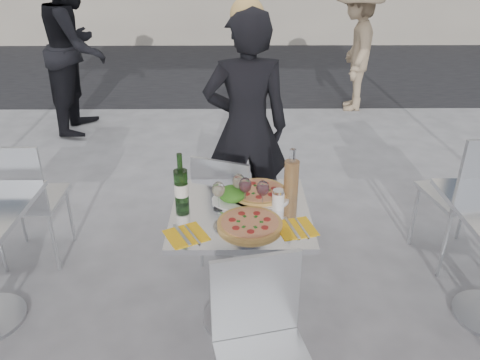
{
  "coord_description": "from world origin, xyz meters",
  "views": [
    {
      "loc": [
        -0.02,
        -2.12,
        1.99
      ],
      "look_at": [
        0.0,
        0.15,
        0.85
      ],
      "focal_mm": 35.0,
      "sensor_mm": 36.0,
      "label": 1
    }
  ],
  "objects_px": {
    "main_table": "(240,243)",
    "sugar_shaker": "(278,199)",
    "side_chair_lfar": "(22,194)",
    "napkin_right": "(296,228)",
    "side_chair_rfar": "(475,190)",
    "chair_near": "(261,338)",
    "pedestrian_b": "(356,49)",
    "pizza_far": "(259,193)",
    "salad_plate": "(232,195)",
    "wineglass_white_a": "(218,190)",
    "pedestrian_a": "(76,48)",
    "wineglass_white_b": "(239,182)",
    "wineglass_red_a": "(245,186)",
    "carafe": "(291,179)",
    "woman_diner": "(246,129)",
    "chair_far": "(227,203)",
    "pizza_near": "(250,224)",
    "napkin_left": "(186,235)",
    "wine_bottle": "(181,185)",
    "wineglass_red_b": "(263,189)"
  },
  "relations": [
    {
      "from": "main_table",
      "to": "sugar_shaker",
      "type": "height_order",
      "value": "sugar_shaker"
    },
    {
      "from": "side_chair_lfar",
      "to": "napkin_right",
      "type": "xyz_separation_m",
      "value": [
        1.68,
        -0.75,
        0.21
      ]
    },
    {
      "from": "side_chair_rfar",
      "to": "chair_near",
      "type": "bearing_deg",
      "value": 30.0
    },
    {
      "from": "pedestrian_b",
      "to": "pizza_far",
      "type": "bearing_deg",
      "value": -10.86
    },
    {
      "from": "salad_plate",
      "to": "wineglass_white_a",
      "type": "relative_size",
      "value": 1.4
    },
    {
      "from": "pedestrian_a",
      "to": "salad_plate",
      "type": "bearing_deg",
      "value": -150.37
    },
    {
      "from": "side_chair_rfar",
      "to": "salad_plate",
      "type": "distance_m",
      "value": 1.62
    },
    {
      "from": "wineglass_white_b",
      "to": "napkin_right",
      "type": "bearing_deg",
      "value": -46.03
    },
    {
      "from": "pedestrian_b",
      "to": "napkin_right",
      "type": "height_order",
      "value": "pedestrian_b"
    },
    {
      "from": "wineglass_red_a",
      "to": "wineglass_white_b",
      "type": "bearing_deg",
      "value": 126.91
    },
    {
      "from": "side_chair_lfar",
      "to": "carafe",
      "type": "distance_m",
      "value": 1.77
    },
    {
      "from": "salad_plate",
      "to": "woman_diner",
      "type": "bearing_deg",
      "value": 83.92
    },
    {
      "from": "pedestrian_b",
      "to": "wineglass_white_a",
      "type": "distance_m",
      "value": 4.34
    },
    {
      "from": "chair_far",
      "to": "pedestrian_a",
      "type": "distance_m",
      "value": 3.3
    },
    {
      "from": "side_chair_rfar",
      "to": "pizza_near",
      "type": "xyz_separation_m",
      "value": [
        -1.46,
        -0.66,
        0.17
      ]
    },
    {
      "from": "side_chair_rfar",
      "to": "salad_plate",
      "type": "height_order",
      "value": "side_chair_rfar"
    },
    {
      "from": "chair_near",
      "to": "side_chair_rfar",
      "type": "distance_m",
      "value": 1.85
    },
    {
      "from": "woman_diner",
      "to": "pedestrian_b",
      "type": "xyz_separation_m",
      "value": [
        1.48,
        3.03,
        -0.03
      ]
    },
    {
      "from": "chair_near",
      "to": "sugar_shaker",
      "type": "relative_size",
      "value": 8.03
    },
    {
      "from": "chair_far",
      "to": "napkin_right",
      "type": "bearing_deg",
      "value": 137.2
    },
    {
      "from": "napkin_left",
      "to": "main_table",
      "type": "bearing_deg",
      "value": 14.39
    },
    {
      "from": "wineglass_white_a",
      "to": "chair_near",
      "type": "bearing_deg",
      "value": -73.88
    },
    {
      "from": "woman_diner",
      "to": "wineglass_white_b",
      "type": "xyz_separation_m",
      "value": [
        -0.06,
        -0.9,
        0.03
      ]
    },
    {
      "from": "side_chair_rfar",
      "to": "pedestrian_a",
      "type": "xyz_separation_m",
      "value": [
        -3.33,
        2.79,
        0.37
      ]
    },
    {
      "from": "chair_near",
      "to": "wine_bottle",
      "type": "distance_m",
      "value": 0.9
    },
    {
      "from": "wineglass_white_b",
      "to": "pizza_near",
      "type": "bearing_deg",
      "value": -78.36
    },
    {
      "from": "wineglass_red_a",
      "to": "wineglass_red_b",
      "type": "height_order",
      "value": "same"
    },
    {
      "from": "pizza_near",
      "to": "napkin_left",
      "type": "bearing_deg",
      "value": -164.59
    },
    {
      "from": "side_chair_rfar",
      "to": "woman_diner",
      "type": "relative_size",
      "value": 0.6
    },
    {
      "from": "main_table",
      "to": "wineglass_red_a",
      "type": "height_order",
      "value": "wineglass_red_a"
    },
    {
      "from": "chair_near",
      "to": "wineglass_red_b",
      "type": "bearing_deg",
      "value": 74.39
    },
    {
      "from": "pizza_far",
      "to": "wineglass_white_a",
      "type": "bearing_deg",
      "value": -146.01
    },
    {
      "from": "wine_bottle",
      "to": "napkin_right",
      "type": "distance_m",
      "value": 0.64
    },
    {
      "from": "chair_near",
      "to": "napkin_left",
      "type": "relative_size",
      "value": 3.53
    },
    {
      "from": "side_chair_rfar",
      "to": "carafe",
      "type": "distance_m",
      "value": 1.32
    },
    {
      "from": "carafe",
      "to": "napkin_left",
      "type": "relative_size",
      "value": 1.19
    },
    {
      "from": "pedestrian_a",
      "to": "napkin_right",
      "type": "xyz_separation_m",
      "value": [
        2.1,
        -3.48,
        -0.2
      ]
    },
    {
      "from": "carafe",
      "to": "wineglass_red_b",
      "type": "height_order",
      "value": "carafe"
    },
    {
      "from": "chair_near",
      "to": "wineglass_white_b",
      "type": "height_order",
      "value": "wineglass_white_b"
    },
    {
      "from": "salad_plate",
      "to": "napkin_left",
      "type": "relative_size",
      "value": 0.9
    },
    {
      "from": "napkin_left",
      "to": "salad_plate",
      "type": "bearing_deg",
      "value": 28.64
    },
    {
      "from": "wineglass_red_b",
      "to": "side_chair_lfar",
      "type": "bearing_deg",
      "value": 160.58
    },
    {
      "from": "salad_plate",
      "to": "sugar_shaker",
      "type": "bearing_deg",
      "value": -18.04
    },
    {
      "from": "pizza_far",
      "to": "napkin_left",
      "type": "xyz_separation_m",
      "value": [
        -0.37,
        -0.4,
        -0.01
      ]
    },
    {
      "from": "chair_far",
      "to": "wineglass_red_b",
      "type": "distance_m",
      "value": 0.65
    },
    {
      "from": "pedestrian_a",
      "to": "carafe",
      "type": "distance_m",
      "value": 3.8
    },
    {
      "from": "napkin_left",
      "to": "side_chair_rfar",
      "type": "bearing_deg",
      "value": -4.94
    },
    {
      "from": "chair_far",
      "to": "napkin_left",
      "type": "xyz_separation_m",
      "value": [
        -0.18,
        -0.77,
        0.26
      ]
    },
    {
      "from": "carafe",
      "to": "wineglass_red_a",
      "type": "height_order",
      "value": "carafe"
    },
    {
      "from": "chair_near",
      "to": "wineglass_red_a",
      "type": "relative_size",
      "value": 5.45
    }
  ]
}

